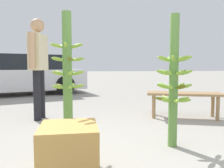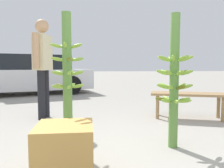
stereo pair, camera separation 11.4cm
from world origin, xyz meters
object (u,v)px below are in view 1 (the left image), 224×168
Objects in this scene: market_bench at (184,96)px; produce_crate at (69,153)px; banana_stalk_center at (174,81)px; banana_stalk_left at (68,79)px; vendor_person at (38,60)px; parked_car at (24,75)px.

market_bench reaches higher than produce_crate.
banana_stalk_center is 3.32× the size of produce_crate.
banana_stalk_left is at bearing 176.22° from banana_stalk_center.
market_bench is at bearing 94.27° from vendor_person.
vendor_person is (-0.56, 1.52, 0.25)m from banana_stalk_left.
banana_stalk_center is 0.87× the size of vendor_person.
vendor_person reaches higher than banana_stalk_center.
banana_stalk_center is 1.10× the size of market_bench.
vendor_person is 2.65m from market_bench.
banana_stalk_left is at bearing -179.98° from parked_car.
vendor_person is at bearing 137.43° from banana_stalk_center.
vendor_person is at bearing 110.11° from banana_stalk_left.
produce_crate is at bearing 25.79° from vendor_person.
produce_crate is (0.03, -0.67, -0.56)m from banana_stalk_left.
market_bench is at bearing 44.08° from produce_crate.
banana_stalk_left is 2.38m from market_bench.
parked_car is 6.18m from produce_crate.
parked_car is at bearing 107.71° from banana_stalk_left.
market_bench is at bearing -155.33° from parked_car.
market_bench is 0.32× the size of parked_car.
parked_car is at bearing 106.11° from produce_crate.
banana_stalk_left reaches higher than market_bench.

